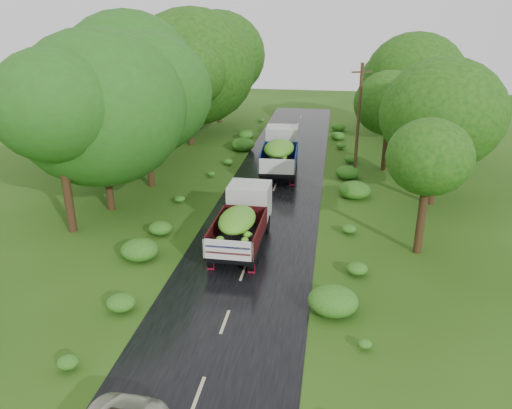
# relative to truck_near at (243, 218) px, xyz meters

# --- Properties ---
(ground) EXTENTS (120.00, 120.00, 0.00)m
(ground) POSITION_rel_truck_near_xyz_m (0.54, -6.87, -1.52)
(ground) COLOR #20430E
(ground) RESTS_ON ground
(road) EXTENTS (6.50, 80.00, 0.02)m
(road) POSITION_rel_truck_near_xyz_m (0.54, -1.87, -1.51)
(road) COLOR black
(road) RESTS_ON ground
(road_lines) EXTENTS (0.12, 69.60, 0.00)m
(road_lines) POSITION_rel_truck_near_xyz_m (0.54, -0.87, -1.50)
(road_lines) COLOR #BFB78C
(road_lines) RESTS_ON road
(truck_near) EXTENTS (2.34, 6.43, 2.69)m
(truck_near) POSITION_rel_truck_near_xyz_m (0.00, 0.00, 0.00)
(truck_near) COLOR black
(truck_near) RESTS_ON ground
(truck_far) EXTENTS (2.80, 7.15, 2.96)m
(truck_far) POSITION_rel_truck_near_xyz_m (0.49, 12.72, 0.15)
(truck_far) COLOR black
(truck_far) RESTS_ON ground
(utility_pole) EXTENTS (1.39, 0.51, 8.13)m
(utility_pole) POSITION_rel_truck_near_xyz_m (5.98, 11.90, 2.66)
(utility_pole) COLOR #382616
(utility_pole) RESTS_ON ground
(trees_left) EXTENTS (7.68, 32.85, 8.97)m
(trees_left) POSITION_rel_truck_near_xyz_m (-9.08, 15.29, 4.97)
(trees_left) COLOR black
(trees_left) RESTS_ON ground
(trees_right) EXTENTS (6.46, 31.35, 7.67)m
(trees_right) POSITION_rel_truck_near_xyz_m (10.02, 16.64, 3.84)
(trees_right) COLOR black
(trees_right) RESTS_ON ground
(shrubs) EXTENTS (11.90, 44.00, 0.70)m
(shrubs) POSITION_rel_truck_near_xyz_m (0.54, 7.13, -1.17)
(shrubs) COLOR #1F5915
(shrubs) RESTS_ON ground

